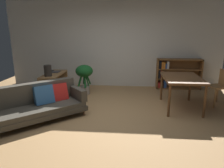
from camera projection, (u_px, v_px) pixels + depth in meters
ground_plane at (104, 119)px, 4.33m from camera, size 8.16×8.16×0.00m
back_wall_panel at (114, 44)px, 6.58m from camera, size 6.80×0.10×2.70m
fabric_couch at (37, 104)px, 4.26m from camera, size 1.95×1.84×0.74m
media_console at (54, 85)px, 5.84m from camera, size 0.44×1.17×0.63m
open_laptop at (54, 71)px, 5.96m from camera, size 0.40×0.29×0.07m
desk_speaker at (48, 71)px, 5.40m from camera, size 0.19×0.19×0.29m
potted_floor_plant at (84, 75)px, 5.86m from camera, size 0.49×0.50×0.85m
dining_table at (182, 80)px, 4.80m from camera, size 0.83×1.20×0.76m
dining_chair_near at (220, 85)px, 5.04m from camera, size 0.47×0.48×0.88m
bookshelf at (175, 74)px, 6.49m from camera, size 1.36×0.28×0.94m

